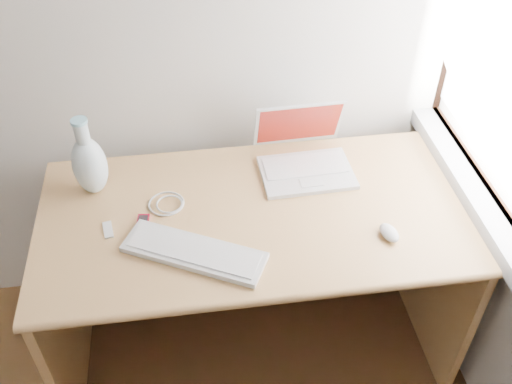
{
  "coord_description": "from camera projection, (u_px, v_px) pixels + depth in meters",
  "views": [
    {
      "loc": [
        0.75,
        -0.08,
        2.1
      ],
      "look_at": [
        0.95,
        1.35,
        0.81
      ],
      "focal_mm": 40.0,
      "sensor_mm": 36.0,
      "label": 1
    }
  ],
  "objects": [
    {
      "name": "desk",
      "position": [
        252.0,
        238.0,
        2.14
      ],
      "size": [
        1.46,
        0.73,
        0.77
      ],
      "color": "tan",
      "rests_on": "floor"
    },
    {
      "name": "laptop",
      "position": [
        305.0,
        156.0,
        2.07
      ],
      "size": [
        0.34,
        0.28,
        0.22
      ],
      "rotation": [
        0.0,
        0.0,
        0.04
      ],
      "color": "silver",
      "rests_on": "desk"
    },
    {
      "name": "external_keyboard",
      "position": [
        194.0,
        252.0,
        1.77
      ],
      "size": [
        0.46,
        0.33,
        0.02
      ],
      "rotation": [
        0.0,
        0.0,
        -0.48
      ],
      "color": "silver",
      "rests_on": "desk"
    },
    {
      "name": "mouse",
      "position": [
        389.0,
        233.0,
        1.83
      ],
      "size": [
        0.07,
        0.1,
        0.03
      ],
      "primitive_type": "ellipsoid",
      "rotation": [
        0.0,
        0.0,
        0.22
      ],
      "color": "silver",
      "rests_on": "desk"
    },
    {
      "name": "ipod",
      "position": [
        142.0,
        223.0,
        1.87
      ],
      "size": [
        0.05,
        0.09,
        0.01
      ],
      "rotation": [
        0.0,
        0.0,
        -0.11
      ],
      "color": "#A80B29",
      "rests_on": "desk"
    },
    {
      "name": "cable_coil",
      "position": [
        166.0,
        204.0,
        1.95
      ],
      "size": [
        0.16,
        0.16,
        0.01
      ],
      "primitive_type": "torus",
      "rotation": [
        0.0,
        0.0,
        -0.43
      ],
      "color": "silver",
      "rests_on": "desk"
    },
    {
      "name": "remote",
      "position": [
        108.0,
        230.0,
        1.85
      ],
      "size": [
        0.04,
        0.08,
        0.01
      ],
      "primitive_type": "cube",
      "rotation": [
        0.0,
        0.0,
        0.17
      ],
      "color": "silver",
      "rests_on": "desk"
    },
    {
      "name": "vase",
      "position": [
        89.0,
        164.0,
        1.92
      ],
      "size": [
        0.12,
        0.12,
        0.3
      ],
      "color": "white",
      "rests_on": "desk"
    }
  ]
}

